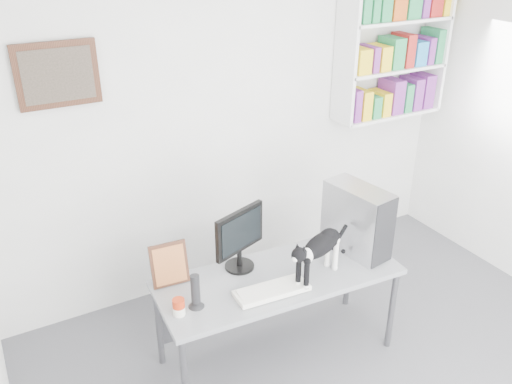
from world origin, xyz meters
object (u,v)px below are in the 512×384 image
monitor (239,239)px  soup_can (179,307)px  pc_tower (357,219)px  leaning_print (169,264)px  keyboard (272,290)px  speaker (195,291)px  desk (278,316)px  bookshelf (394,45)px  cat (319,256)px

monitor → soup_can: size_ratio=4.07×
pc_tower → leaning_print: size_ratio=1.64×
leaning_print → keyboard: bearing=-33.4°
monitor → soup_can: 0.63m
keyboard → speaker: speaker is taller
desk → soup_can: 0.83m
monitor → leaning_print: (-0.47, 0.06, -0.07)m
desk → leaning_print: bearing=161.5°
monitor → speaker: bearing=-169.5°
leaning_print → monitor: bearing=-2.3°
keyboard → soup_can: 0.60m
desk → keyboard: size_ratio=3.42×
desk → speaker: size_ratio=7.06×
desk → monitor: size_ratio=3.65×
bookshelf → leaning_print: bearing=-163.5°
bookshelf → leaning_print: size_ratio=4.17×
keyboard → desk: bearing=50.1°
desk → pc_tower: (0.64, 0.01, 0.58)m
monitor → cat: (0.40, -0.35, -0.06)m
keyboard → soup_can: bearing=176.3°
bookshelf → soup_can: 2.84m
desk → pc_tower: bearing=4.7°
monitor → pc_tower: pc_tower is taller
pc_tower → soup_can: 1.38m
monitor → keyboard: bearing=-101.9°
leaning_print → desk: bearing=-17.3°
monitor → pc_tower: bearing=-32.9°
cat → desk: bearing=125.0°
bookshelf → desk: size_ratio=0.76×
leaning_print → soup_can: size_ratio=2.72×
monitor → cat: 0.53m
bookshelf → desk: bookshelf is taller
monitor → leaning_print: 0.48m
keyboard → soup_can: soup_can is taller
keyboard → pc_tower: pc_tower is taller
pc_tower → cat: 0.46m
soup_can → desk: bearing=4.6°
bookshelf → pc_tower: (-1.04, -0.95, -0.93)m
desk → cat: 0.57m
cat → soup_can: bearing=154.2°
bookshelf → keyboard: bookshelf is taller
leaning_print → cat: size_ratio=0.56×
cat → bookshelf: bearing=16.5°
bookshelf → soup_can: size_ratio=11.37×
cat → monitor: bearing=117.8°
bookshelf → keyboard: size_ratio=2.61×
bookshelf → soup_can: (-2.41, -1.02, -1.12)m
soup_can → bookshelf: bearing=22.9°
pc_tower → cat: pc_tower is taller
monitor → cat: monitor is taller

